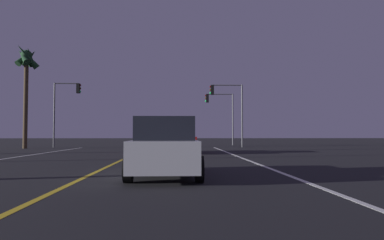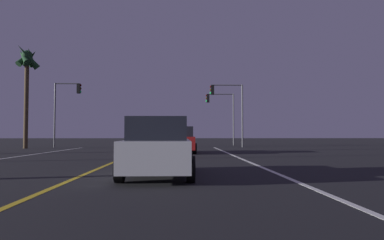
{
  "view_description": "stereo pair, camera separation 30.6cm",
  "coord_description": "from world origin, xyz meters",
  "px_view_note": "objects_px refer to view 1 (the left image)",
  "views": [
    {
      "loc": [
        2.65,
        0.84,
        1.24
      ],
      "look_at": [
        3.9,
        31.7,
        2.46
      ],
      "focal_mm": 32.71,
      "sensor_mm": 36.0,
      "label": 1
    },
    {
      "loc": [
        2.95,
        0.84,
        1.24
      ],
      "look_at": [
        3.9,
        31.7,
        2.46
      ],
      "focal_mm": 32.71,
      "sensor_mm": 36.0,
      "label": 2
    }
  ],
  "objects_px": {
    "traffic_light_far_right": "(220,107)",
    "car_ahead_far": "(181,140)",
    "traffic_light_near_right": "(227,101)",
    "traffic_light_near_left": "(66,100)",
    "palm_tree_left_far": "(26,66)",
    "car_lead_same_lane": "(166,148)"
  },
  "relations": [
    {
      "from": "traffic_light_near_left",
      "to": "traffic_light_near_right",
      "type": "bearing_deg",
      "value": 0.0
    },
    {
      "from": "car_ahead_far",
      "to": "traffic_light_far_right",
      "type": "height_order",
      "value": "traffic_light_far_right"
    },
    {
      "from": "traffic_light_near_right",
      "to": "traffic_light_far_right",
      "type": "relative_size",
      "value": 1.04
    },
    {
      "from": "traffic_light_near_left",
      "to": "car_ahead_far",
      "type": "bearing_deg",
      "value": -42.47
    },
    {
      "from": "car_lead_same_lane",
      "to": "traffic_light_near_left",
      "type": "xyz_separation_m",
      "value": [
        -9.84,
        22.03,
        3.49
      ]
    },
    {
      "from": "car_ahead_far",
      "to": "traffic_light_far_right",
      "type": "xyz_separation_m",
      "value": [
        4.32,
        15.04,
        3.33
      ]
    },
    {
      "from": "car_lead_same_lane",
      "to": "palm_tree_left_far",
      "type": "height_order",
      "value": "palm_tree_left_far"
    },
    {
      "from": "traffic_light_near_right",
      "to": "traffic_light_far_right",
      "type": "xyz_separation_m",
      "value": [
        -0.02,
        5.5,
        -0.15
      ]
    },
    {
      "from": "traffic_light_near_right",
      "to": "traffic_light_near_left",
      "type": "height_order",
      "value": "traffic_light_near_left"
    },
    {
      "from": "car_ahead_far",
      "to": "traffic_light_near_left",
      "type": "height_order",
      "value": "traffic_light_near_left"
    },
    {
      "from": "palm_tree_left_far",
      "to": "traffic_light_near_left",
      "type": "bearing_deg",
      "value": 40.24
    },
    {
      "from": "traffic_light_near_left",
      "to": "traffic_light_far_right",
      "type": "distance_m",
      "value": 15.74
    },
    {
      "from": "traffic_light_near_left",
      "to": "palm_tree_left_far",
      "type": "xyz_separation_m",
      "value": [
        -2.68,
        -2.26,
        2.66
      ]
    },
    {
      "from": "traffic_light_near_right",
      "to": "palm_tree_left_far",
      "type": "relative_size",
      "value": 0.66
    },
    {
      "from": "traffic_light_near_left",
      "to": "traffic_light_far_right",
      "type": "relative_size",
      "value": 1.05
    },
    {
      "from": "traffic_light_near_right",
      "to": "palm_tree_left_far",
      "type": "distance_m",
      "value": 17.79
    },
    {
      "from": "traffic_light_far_right",
      "to": "car_ahead_far",
      "type": "bearing_deg",
      "value": 73.99
    },
    {
      "from": "car_lead_same_lane",
      "to": "traffic_light_far_right",
      "type": "height_order",
      "value": "traffic_light_far_right"
    },
    {
      "from": "car_ahead_far",
      "to": "traffic_light_near_right",
      "type": "bearing_deg",
      "value": -24.44
    },
    {
      "from": "traffic_light_near_right",
      "to": "traffic_light_near_left",
      "type": "xyz_separation_m",
      "value": [
        -14.76,
        0.0,
        0.01
      ]
    },
    {
      "from": "car_ahead_far",
      "to": "traffic_light_near_left",
      "type": "xyz_separation_m",
      "value": [
        -10.43,
        9.54,
        3.49
      ]
    },
    {
      "from": "palm_tree_left_far",
      "to": "traffic_light_near_right",
      "type": "bearing_deg",
      "value": 7.4
    }
  ]
}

